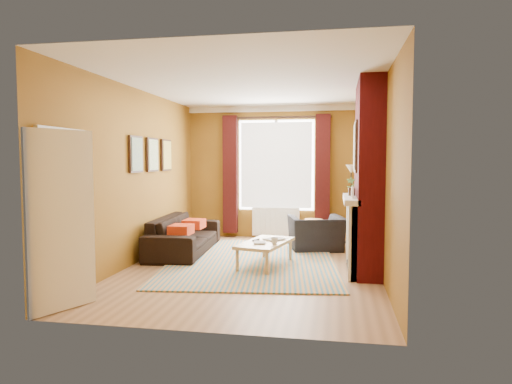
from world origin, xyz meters
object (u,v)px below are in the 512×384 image
at_px(armchair, 316,233).
at_px(floor_lamp, 351,181).
at_px(wicker_stool, 313,230).
at_px(coffee_table, 265,244).
at_px(sofa, 184,234).

height_order(armchair, floor_lamp, floor_lamp).
bearing_deg(armchair, wicker_stool, -99.20).
relative_size(wicker_stool, floor_lamp, 0.29).
xyz_separation_m(coffee_table, floor_lamp, (1.37, 2.31, 0.89)).
bearing_deg(sofa, armchair, -78.75).
height_order(sofa, armchair, sofa).
distance_m(sofa, armchair, 2.41).
xyz_separation_m(wicker_stool, floor_lamp, (0.74, -0.03, 1.01)).
distance_m(coffee_table, wicker_stool, 2.43).
height_order(armchair, coffee_table, armchair).
bearing_deg(wicker_stool, coffee_table, -105.08).
relative_size(sofa, armchair, 2.32).
distance_m(armchair, coffee_table, 1.61).
xyz_separation_m(sofa, coffee_table, (1.60, -0.82, 0.03)).
distance_m(coffee_table, floor_lamp, 2.83).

